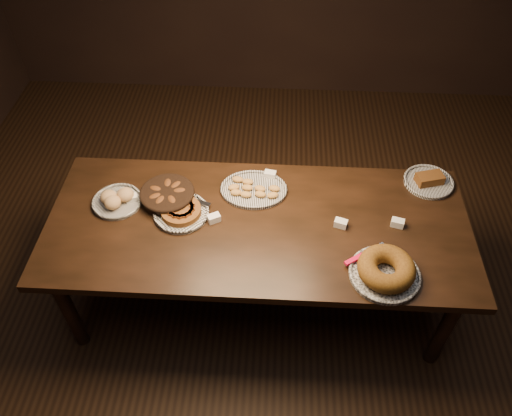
# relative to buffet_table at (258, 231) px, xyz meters

# --- Properties ---
(ground) EXTENTS (5.00, 5.00, 0.00)m
(ground) POSITION_rel_buffet_table_xyz_m (0.00, 0.00, -0.68)
(ground) COLOR black
(ground) RESTS_ON ground
(buffet_table) EXTENTS (2.40, 1.00, 0.75)m
(buffet_table) POSITION_rel_buffet_table_xyz_m (0.00, 0.00, 0.00)
(buffet_table) COLOR black
(buffet_table) RESTS_ON ground
(apple_tart_plate) EXTENTS (0.32, 0.32, 0.06)m
(apple_tart_plate) POSITION_rel_buffet_table_xyz_m (-0.44, 0.04, 0.10)
(apple_tart_plate) COLOR white
(apple_tart_plate) RESTS_ON buffet_table
(madeleine_platter) EXTENTS (0.39, 0.32, 0.05)m
(madeleine_platter) POSITION_rel_buffet_table_xyz_m (-0.04, 0.25, 0.09)
(madeleine_platter) COLOR black
(madeleine_platter) RESTS_ON buffet_table
(bundt_cake_plate) EXTENTS (0.40, 0.40, 0.11)m
(bundt_cake_plate) POSITION_rel_buffet_table_xyz_m (0.67, -0.33, 0.12)
(bundt_cake_plate) COLOR black
(bundt_cake_plate) RESTS_ON buffet_table
(croissant_basket) EXTENTS (0.38, 0.38, 0.08)m
(croissant_basket) POSITION_rel_buffet_table_xyz_m (-0.54, 0.15, 0.12)
(croissant_basket) COLOR black
(croissant_basket) RESTS_ON buffet_table
(bread_roll_plate) EXTENTS (0.29, 0.29, 0.09)m
(bread_roll_plate) POSITION_rel_buffet_table_xyz_m (-0.83, 0.11, 0.11)
(bread_roll_plate) COLOR white
(bread_roll_plate) RESTS_ON buffet_table
(loaf_plate) EXTENTS (0.30, 0.30, 0.07)m
(loaf_plate) POSITION_rel_buffet_table_xyz_m (1.02, 0.38, 0.09)
(loaf_plate) COLOR black
(loaf_plate) RESTS_ON buffet_table
(tent_cards) EXTENTS (1.61, 0.44, 0.04)m
(tent_cards) POSITION_rel_buffet_table_xyz_m (0.06, 0.11, 0.10)
(tent_cards) COLOR white
(tent_cards) RESTS_ON buffet_table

